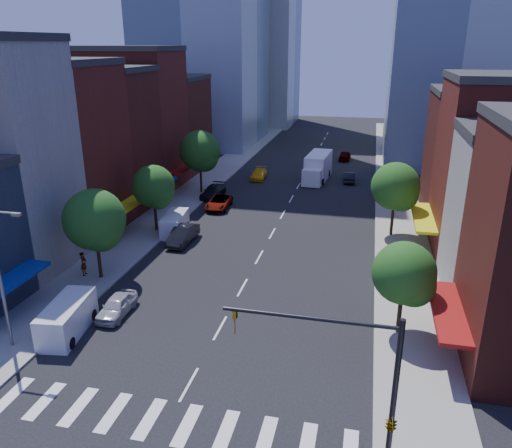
{
  "coord_description": "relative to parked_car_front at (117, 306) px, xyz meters",
  "views": [
    {
      "loc": [
        8.77,
        -21.59,
        17.87
      ],
      "look_at": [
        0.87,
        12.93,
        5.0
      ],
      "focal_mm": 35.0,
      "sensor_mm": 36.0,
      "label": 1
    }
  ],
  "objects": [
    {
      "name": "ground",
      "position": [
        7.5,
        -6.08,
        -0.69
      ],
      "size": [
        220.0,
        220.0,
        0.0
      ],
      "primitive_type": "plane",
      "color": "black",
      "rests_on": "ground"
    },
    {
      "name": "sidewalk_left",
      "position": [
        -5.0,
        33.92,
        -0.62
      ],
      "size": [
        5.0,
        120.0,
        0.15
      ],
      "primitive_type": "cube",
      "color": "gray",
      "rests_on": "ground"
    },
    {
      "name": "sidewalk_right",
      "position": [
        20.0,
        33.92,
        -0.62
      ],
      "size": [
        5.0,
        120.0,
        0.15
      ],
      "primitive_type": "cube",
      "color": "gray",
      "rests_on": "ground"
    },
    {
      "name": "crosswalk",
      "position": [
        7.5,
        -9.08,
        -0.69
      ],
      "size": [
        19.0,
        3.0,
        0.01
      ],
      "primitive_type": "cube",
      "color": "silver",
      "rests_on": "ground"
    },
    {
      "name": "bldg_left_2",
      "position": [
        -13.5,
        14.42,
        7.31
      ],
      "size": [
        12.0,
        9.0,
        16.0
      ],
      "primitive_type": "cube",
      "color": "maroon",
      "rests_on": "ground"
    },
    {
      "name": "bldg_left_3",
      "position": [
        -13.5,
        22.92,
        6.81
      ],
      "size": [
        12.0,
        8.0,
        15.0
      ],
      "primitive_type": "cube",
      "color": "#4F1A13",
      "rests_on": "ground"
    },
    {
      "name": "bldg_left_4",
      "position": [
        -13.5,
        31.42,
        7.81
      ],
      "size": [
        12.0,
        9.0,
        17.0
      ],
      "primitive_type": "cube",
      "color": "maroon",
      "rests_on": "ground"
    },
    {
      "name": "bldg_left_5",
      "position": [
        -13.5,
        40.92,
        5.81
      ],
      "size": [
        12.0,
        10.0,
        13.0
      ],
      "primitive_type": "cube",
      "color": "#4F1A13",
      "rests_on": "ground"
    },
    {
      "name": "bldg_right_3",
      "position": [
        28.5,
        27.92,
        5.81
      ],
      "size": [
        12.0,
        10.0,
        13.0
      ],
      "primitive_type": "cube",
      "color": "#4F1A13",
      "rests_on": "ground"
    },
    {
      "name": "traffic_signal",
      "position": [
        17.44,
        -10.58,
        3.46
      ],
      "size": [
        7.24,
        2.24,
        8.0
      ],
      "color": "black",
      "rests_on": "sidewalk_right"
    },
    {
      "name": "streetlight",
      "position": [
        -4.31,
        -5.08,
        4.58
      ],
      "size": [
        2.25,
        0.25,
        9.0
      ],
      "color": "slate",
      "rests_on": "sidewalk_left"
    },
    {
      "name": "tree_left_near",
      "position": [
        -3.85,
        4.84,
        4.17
      ],
      "size": [
        4.8,
        4.8,
        7.3
      ],
      "color": "black",
      "rests_on": "sidewalk_left"
    },
    {
      "name": "tree_left_mid",
      "position": [
        -3.85,
        15.84,
        3.83
      ],
      "size": [
        4.2,
        4.2,
        6.65
      ],
      "color": "black",
      "rests_on": "sidewalk_left"
    },
    {
      "name": "tree_left_far",
      "position": [
        -3.85,
        29.84,
        4.51
      ],
      "size": [
        5.0,
        5.0,
        7.75
      ],
      "color": "black",
      "rests_on": "sidewalk_left"
    },
    {
      "name": "tree_right_near",
      "position": [
        19.15,
        1.84,
        3.5
      ],
      "size": [
        4.0,
        4.0,
        6.2
      ],
      "color": "black",
      "rests_on": "sidewalk_right"
    },
    {
      "name": "tree_right_far",
      "position": [
        19.15,
        19.84,
        4.17
      ],
      "size": [
        4.6,
        4.6,
        7.2
      ],
      "color": "black",
      "rests_on": "sidewalk_right"
    },
    {
      "name": "parked_car_front",
      "position": [
        0.0,
        0.0,
        0.0
      ],
      "size": [
        1.69,
        4.08,
        1.38
      ],
      "primitive_type": "imported",
      "rotation": [
        0.0,
        0.0,
        0.01
      ],
      "color": "#AFB0B4",
      "rests_on": "ground"
    },
    {
      "name": "parked_car_second",
      "position": [
        -0.28,
        13.62,
        0.11
      ],
      "size": [
        1.81,
        4.9,
        1.6
      ],
      "primitive_type": "imported",
      "rotation": [
        0.0,
        0.0,
        -0.02
      ],
      "color": "black",
      "rests_on": "ground"
    },
    {
      "name": "parked_car_third",
      "position": [
        0.0,
        24.43,
        0.01
      ],
      "size": [
        2.53,
        5.12,
        1.4
      ],
      "primitive_type": "imported",
      "rotation": [
        0.0,
        0.0,
        0.04
      ],
      "color": "#999999",
      "rests_on": "ground"
    },
    {
      "name": "parked_car_rear",
      "position": [
        -2.0,
        28.5,
        0.03
      ],
      "size": [
        2.39,
        5.11,
        1.44
      ],
      "primitive_type": "imported",
      "rotation": [
        0.0,
        0.0,
        -0.08
      ],
      "color": "black",
      "rests_on": "ground"
    },
    {
      "name": "cargo_van_near",
      "position": [
        -1.98,
        -2.95,
        0.38
      ],
      "size": [
        2.71,
        5.32,
        2.17
      ],
      "rotation": [
        0.0,
        0.0,
        0.14
      ],
      "color": "silver",
      "rests_on": "ground"
    },
    {
      "name": "cargo_van_far",
      "position": [
        -1.99,
        15.8,
        0.29
      ],
      "size": [
        2.39,
        4.84,
        1.98
      ],
      "rotation": [
        0.0,
        0.0,
        0.12
      ],
      "color": "white",
      "rests_on": "ground"
    },
    {
      "name": "taxi",
      "position": [
        1.55,
        38.41,
        -0.02
      ],
      "size": [
        2.17,
        4.74,
        1.34
      ],
      "primitive_type": "imported",
      "rotation": [
        0.0,
        0.0,
        0.06
      ],
      "color": "#ECB10C",
      "rests_on": "ground"
    },
    {
      "name": "traffic_car_oncoming",
      "position": [
        13.92,
        39.53,
        -0.0
      ],
      "size": [
        1.73,
        4.26,
        1.38
      ],
      "primitive_type": "imported",
      "rotation": [
        0.0,
        0.0,
        3.21
      ],
      "color": "black",
      "rests_on": "ground"
    },
    {
      "name": "traffic_car_far",
      "position": [
        12.55,
        53.14,
        0.04
      ],
      "size": [
        1.81,
        4.31,
        1.46
      ],
      "primitive_type": "imported",
      "rotation": [
        0.0,
        0.0,
        3.12
      ],
      "color": "#999999",
      "rests_on": "ground"
    },
    {
      "name": "box_truck",
      "position": [
        9.54,
        39.76,
        0.99
      ],
      "size": [
        3.3,
        9.01,
        3.56
      ],
      "rotation": [
        0.0,
        0.0,
        -0.08
      ],
      "color": "white",
      "rests_on": "ground"
    },
    {
      "name": "pedestrian_near",
      "position": [
        -5.48,
        4.98,
        0.45
      ],
      "size": [
        0.61,
        0.8,
        1.98
      ],
      "primitive_type": "imported",
      "rotation": [
        0.0,
        0.0,
        1.77
      ],
      "color": "#999999",
      "rests_on": "sidewalk_left"
    },
    {
      "name": "pedestrian_far",
      "position": [
        -6.9,
        10.0,
        0.44
      ],
      "size": [
        0.93,
        1.09,
        1.96
      ],
      "primitive_type": "imported",
      "rotation": [
        0.0,
        0.0,
        -1.35
      ],
      "color": "#999999",
      "rests_on": "sidewalk_left"
    }
  ]
}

